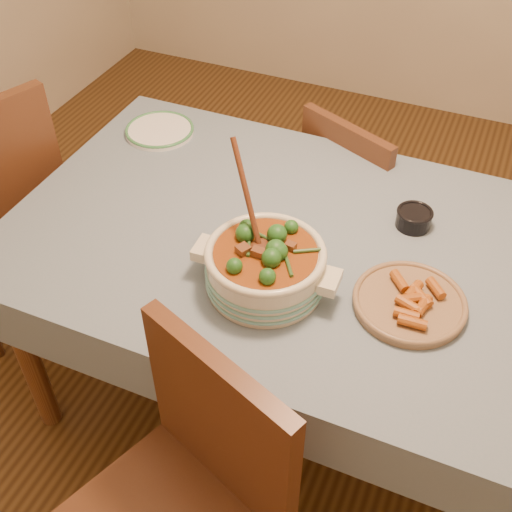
{
  "coord_description": "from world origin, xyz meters",
  "views": [
    {
      "loc": [
        0.44,
        -1.32,
        1.98
      ],
      "look_at": [
        -0.03,
        -0.22,
        0.86
      ],
      "focal_mm": 45.0,
      "sensor_mm": 36.0,
      "label": 1
    }
  ],
  "objects": [
    {
      "name": "fried_plate",
      "position": [
        0.36,
        -0.13,
        0.78
      ],
      "size": [
        0.38,
        0.38,
        0.05
      ],
      "rotation": [
        0.0,
        0.0,
        -0.4
      ],
      "color": "#9A7D55",
      "rests_on": "dining_table"
    },
    {
      "name": "floor",
      "position": [
        0.0,
        0.0,
        0.0
      ],
      "size": [
        4.5,
        4.5,
        0.0
      ],
      "primitive_type": "plane",
      "color": "#412812",
      "rests_on": "ground"
    },
    {
      "name": "condiment_bowl",
      "position": [
        0.3,
        0.19,
        0.79
      ],
      "size": [
        0.13,
        0.13,
        0.06
      ],
      "rotation": [
        0.0,
        0.0,
        -0.28
      ],
      "color": "black",
      "rests_on": "dining_table"
    },
    {
      "name": "stew_casserole",
      "position": [
        -0.01,
        -0.21,
        0.84
      ],
      "size": [
        0.4,
        0.32,
        0.37
      ],
      "rotation": [
        0.0,
        0.0,
        0.04
      ],
      "color": "beige",
      "rests_on": "dining_table"
    },
    {
      "name": "dining_table",
      "position": [
        0.0,
        0.0,
        0.66
      ],
      "size": [
        1.68,
        1.08,
        0.76
      ],
      "color": "brown",
      "rests_on": "floor"
    },
    {
      "name": "chair_far",
      "position": [
        0.03,
        0.62,
        0.47
      ],
      "size": [
        0.51,
        0.51,
        0.83
      ],
      "rotation": [
        0.0,
        0.0,
        2.72
      ],
      "color": "#522E19",
      "rests_on": "floor"
    },
    {
      "name": "white_plate",
      "position": [
        -0.64,
        0.34,
        0.77
      ],
      "size": [
        0.25,
        0.25,
        0.02
      ],
      "rotation": [
        0.0,
        0.0,
        0.05
      ],
      "color": "white",
      "rests_on": "dining_table"
    },
    {
      "name": "chair_near",
      "position": [
        0.02,
        -0.72,
        0.54
      ],
      "size": [
        0.58,
        0.58,
        0.95
      ],
      "rotation": [
        0.0,
        0.0,
        -0.38
      ],
      "color": "#522E19",
      "rests_on": "floor"
    }
  ]
}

